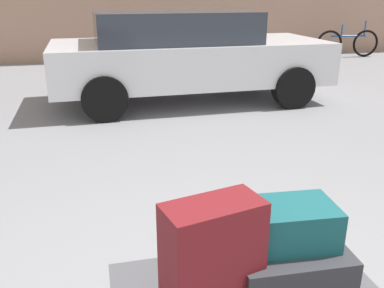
{
  "coord_description": "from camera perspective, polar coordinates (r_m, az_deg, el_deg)",
  "views": [
    {
      "loc": [
        -0.63,
        -1.48,
        1.7
      ],
      "look_at": [
        0.0,
        1.2,
        0.69
      ],
      "focal_mm": 39.04,
      "sensor_mm": 36.0,
      "label": 1
    }
  ],
  "objects": [
    {
      "name": "suitcase_charcoal_rear_right",
      "position": [
        2.12,
        12.6,
        -15.98
      ],
      "size": [
        0.53,
        0.46,
        0.26
      ],
      "primitive_type": "cube",
      "rotation": [
        0.0,
        0.0,
        -0.04
      ],
      "color": "#2D2D33",
      "rests_on": "luggage_cart"
    },
    {
      "name": "suitcase_maroon_rear_left",
      "position": [
        1.82,
        2.8,
        -16.08
      ],
      "size": [
        0.45,
        0.29,
        0.57
      ],
      "primitive_type": "cube",
      "rotation": [
        0.0,
        0.0,
        0.23
      ],
      "color": "maroon",
      "rests_on": "luggage_cart"
    },
    {
      "name": "duffel_bag_teal_topmost_pile",
      "position": [
        1.99,
        13.11,
        -10.64
      ],
      "size": [
        0.43,
        0.3,
        0.2
      ],
      "primitive_type": "cube",
      "rotation": [
        0.0,
        0.0,
        -0.07
      ],
      "color": "#144C51",
      "rests_on": "suitcase_charcoal_rear_right"
    },
    {
      "name": "parked_car",
      "position": [
        6.81,
        -0.82,
        12.2
      ],
      "size": [
        4.33,
        1.98,
        1.42
      ],
      "color": "silver",
      "rests_on": "ground_plane"
    },
    {
      "name": "bicycle_leaning",
      "position": [
        12.43,
        20.48,
        12.78
      ],
      "size": [
        1.76,
        0.26,
        0.96
      ],
      "color": "black",
      "rests_on": "ground_plane"
    },
    {
      "name": "bollard_kerb_near",
      "position": [
        9.33,
        6.91,
        11.38
      ],
      "size": [
        0.28,
        0.28,
        0.61
      ],
      "primitive_type": "cylinder",
      "color": "#383838",
      "rests_on": "ground_plane"
    },
    {
      "name": "bollard_kerb_mid",
      "position": [
        9.83,
        13.97,
        11.39
      ],
      "size": [
        0.28,
        0.28,
        0.61
      ],
      "primitive_type": "cylinder",
      "color": "#383838",
      "rests_on": "ground_plane"
    }
  ]
}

